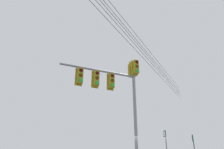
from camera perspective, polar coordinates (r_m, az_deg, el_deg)
The scene contains 2 objects.
signal_mast_assembly at distance 12.38m, azimuth 1.63°, elevation -3.78°, with size 4.84×1.76×7.25m.
overhead_wire_span at distance 15.66m, azimuth 7.58°, elevation 7.83°, with size 19.12×23.93×2.20m.
Camera 1 is at (4.52, 12.68, 1.38)m, focal length 32.89 mm.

